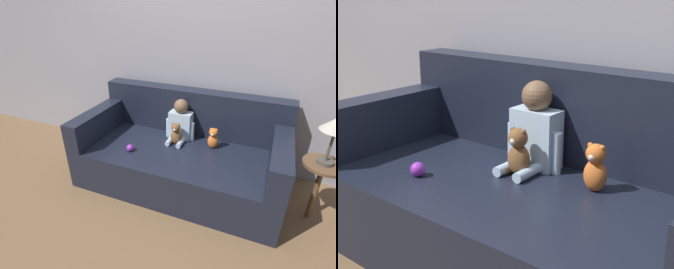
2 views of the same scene
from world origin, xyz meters
TOP-DOWN VIEW (x-y plane):
  - ground_plane at (0.00, 0.00)m, footprint 12.00×12.00m
  - couch at (0.00, 0.06)m, footprint 1.93×0.96m
  - person_baby at (-0.07, 0.20)m, footprint 0.30×0.30m
  - teddy_bear_brown at (-0.07, 0.07)m, footprint 0.13×0.10m
  - plush_toy_side at (0.29, 0.14)m, footprint 0.10×0.10m
  - toy_ball at (-0.41, -0.22)m, footprint 0.07×0.07m

SIDE VIEW (x-z plane):
  - ground_plane at x=0.00m, z-range 0.00..0.00m
  - couch at x=0.00m, z-range -0.13..0.73m
  - toy_ball at x=-0.41m, z-range 0.40..0.47m
  - plush_toy_side at x=0.29m, z-range 0.40..0.61m
  - teddy_bear_brown at x=-0.07m, z-range 0.39..0.62m
  - person_baby at x=-0.07m, z-range 0.37..0.78m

